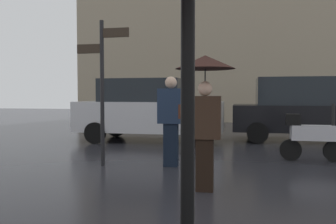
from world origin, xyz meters
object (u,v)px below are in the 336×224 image
object	(u,v)px
parked_car_left	(299,109)
parked_scooter	(310,135)
pedestrian_with_bag	(172,116)
street_signpost	(102,78)
pedestrian_with_umbrella	(205,90)
parked_car_right	(148,110)

from	to	relation	value
parked_car_left	parked_scooter	bearing A→B (deg)	73.15
pedestrian_with_bag	street_signpost	size ratio (longest dim) A/B	0.62
parked_car_left	street_signpost	xyz separation A→B (m)	(-4.44, -4.84, 0.78)
parked_car_left	street_signpost	bearing A→B (deg)	35.28
pedestrian_with_umbrella	parked_car_right	world-z (taller)	pedestrian_with_umbrella
pedestrian_with_bag	parked_car_right	world-z (taller)	parked_car_right
parked_scooter	parked_car_left	distance (m)	3.52
street_signpost	parked_scooter	bearing A→B (deg)	18.06
parked_scooter	parked_car_right	bearing A→B (deg)	141.71
parked_scooter	pedestrian_with_umbrella	bearing A→B (deg)	-132.86
parked_car_left	street_signpost	distance (m)	6.61
pedestrian_with_bag	parked_scooter	world-z (taller)	pedestrian_with_bag
pedestrian_with_bag	parked_car_right	bearing A→B (deg)	-161.40
pedestrian_with_umbrella	street_signpost	xyz separation A→B (m)	(-2.19, 1.45, 0.26)
pedestrian_with_umbrella	parked_scooter	distance (m)	3.55
parked_scooter	parked_car_left	bearing A→B (deg)	77.56
parked_scooter	street_signpost	size ratio (longest dim) A/B	0.47
parked_scooter	parked_car_right	distance (m)	4.95
pedestrian_with_bag	parked_car_left	size ratio (longest dim) A/B	0.43
pedestrian_with_umbrella	pedestrian_with_bag	distance (m)	1.92
parked_scooter	street_signpost	world-z (taller)	street_signpost
pedestrian_with_umbrella	pedestrian_with_bag	size ratio (longest dim) A/B	1.12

